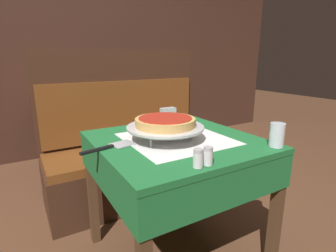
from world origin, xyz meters
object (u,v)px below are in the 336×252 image
at_px(booth_bench, 132,157).
at_px(salt_shaker, 198,158).
at_px(pepper_shaker, 208,156).
at_px(condiment_caddy, 65,94).
at_px(water_glass_near, 277,135).
at_px(napkin_holder, 168,114).
at_px(dining_table_rear, 68,109).
at_px(dining_table_front, 176,159).
at_px(pizza_pan_stand, 165,128).
at_px(pizza_server, 111,147).
at_px(deep_dish_pizza, 165,122).

xyz_separation_m(booth_bench, salt_shaker, (-0.20, -1.17, 0.43)).
height_order(pepper_shaker, condiment_caddy, condiment_caddy).
distance_m(water_glass_near, napkin_holder, 0.73).
height_order(dining_table_rear, booth_bench, booth_bench).
distance_m(dining_table_front, water_glass_near, 0.52).
height_order(napkin_holder, condiment_caddy, condiment_caddy).
xyz_separation_m(dining_table_front, pizza_pan_stand, (-0.07, 0.00, 0.18)).
height_order(pizza_pan_stand, condiment_caddy, condiment_caddy).
height_order(dining_table_front, dining_table_rear, dining_table_front).
bearing_deg(napkin_holder, pizza_server, -147.33).
bearing_deg(dining_table_rear, pepper_shaker, -85.45).
height_order(dining_table_front, booth_bench, booth_bench).
relative_size(dining_table_front, napkin_holder, 8.14).
bearing_deg(salt_shaker, pizza_server, 118.83).
bearing_deg(pizza_pan_stand, condiment_caddy, 95.55).
bearing_deg(pepper_shaker, deep_dish_pizza, 88.22).
bearing_deg(booth_bench, pepper_shaker, -97.31).
bearing_deg(deep_dish_pizza, pizza_pan_stand, 0.00).
bearing_deg(booth_bench, deep_dish_pizza, -99.75).
bearing_deg(salt_shaker, water_glass_near, 1.09).
bearing_deg(water_glass_near, dining_table_rear, 105.73).
distance_m(booth_bench, water_glass_near, 1.27).
distance_m(dining_table_rear, deep_dish_pizza, 1.76).
bearing_deg(pizza_pan_stand, dining_table_rear, 95.86).
bearing_deg(dining_table_rear, salt_shaker, -86.77).
height_order(booth_bench, condiment_caddy, booth_bench).
xyz_separation_m(booth_bench, pizza_server, (-0.42, -0.77, 0.39)).
relative_size(pizza_server, pepper_shaker, 3.72).
distance_m(pizza_pan_stand, salt_shaker, 0.37).
distance_m(booth_bench, napkin_holder, 0.63).
distance_m(pizza_pan_stand, water_glass_near, 0.54).
relative_size(deep_dish_pizza, salt_shaker, 4.08).
distance_m(pizza_pan_stand, pizza_server, 0.29).
relative_size(pizza_server, water_glass_near, 2.43).
distance_m(pizza_pan_stand, condiment_caddy, 1.83).
height_order(dining_table_front, salt_shaker, salt_shaker).
relative_size(dining_table_rear, water_glass_near, 6.30).
bearing_deg(pizza_server, pizza_pan_stand, -7.11).
bearing_deg(napkin_holder, water_glass_near, -75.70).
bearing_deg(water_glass_near, booth_bench, 103.20).
bearing_deg(dining_table_front, condiment_caddy, 97.63).
bearing_deg(deep_dish_pizza, salt_shaker, -99.40).
height_order(pizza_server, condiment_caddy, condiment_caddy).
height_order(booth_bench, water_glass_near, booth_bench).
distance_m(dining_table_front, pizza_pan_stand, 0.20).
distance_m(pepper_shaker, condiment_caddy, 2.19).
bearing_deg(pizza_server, booth_bench, 61.62).
bearing_deg(condiment_caddy, booth_bench, -72.75).
distance_m(dining_table_front, dining_table_rear, 1.75).
height_order(water_glass_near, pepper_shaker, water_glass_near).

